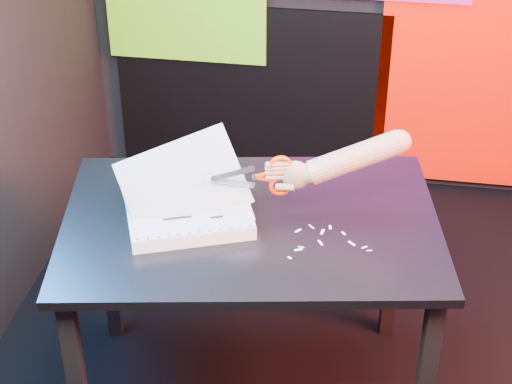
# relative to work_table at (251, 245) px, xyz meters

# --- Properties ---
(room) EXTENTS (3.01, 3.01, 2.71)m
(room) POSITION_rel_work_table_xyz_m (0.49, 0.04, 0.69)
(room) COLOR black
(room) RESTS_ON ground
(backdrop) EXTENTS (2.88, 0.05, 2.08)m
(backdrop) POSITION_rel_work_table_xyz_m (0.56, 1.50, 0.30)
(backdrop) COLOR #EC1102
(backdrop) RESTS_ON ground
(work_table) EXTENTS (1.29, 0.97, 0.75)m
(work_table) POSITION_rel_work_table_xyz_m (0.00, 0.00, 0.00)
(work_table) COLOR black
(work_table) RESTS_ON ground
(printout_stack) EXTENTS (0.46, 0.39, 0.28)m
(printout_stack) POSITION_rel_work_table_xyz_m (-0.19, -0.04, 0.12)
(printout_stack) COLOR silver
(printout_stack) RESTS_ON work_table
(scissors) EXTENTS (0.25, 0.07, 0.14)m
(scissors) POSITION_rel_work_table_xyz_m (0.07, 0.04, 0.24)
(scissors) COLOR silver
(scissors) RESTS_ON printout_stack
(hand_forearm) EXTENTS (0.42, 0.15, 0.19)m
(hand_forearm) POSITION_rel_work_table_xyz_m (0.28, 0.10, 0.28)
(hand_forearm) COLOR tan
(hand_forearm) RESTS_ON work_table
(paper_clippings) EXTENTS (0.24, 0.19, 0.00)m
(paper_clippings) POSITION_rel_work_table_xyz_m (0.23, -0.06, 0.09)
(paper_clippings) COLOR silver
(paper_clippings) RESTS_ON work_table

